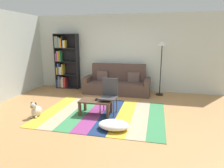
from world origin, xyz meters
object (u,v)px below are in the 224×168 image
object	(u,v)px
standing_lamp	(162,51)
folding_chair	(109,93)
coffee_table	(96,103)
pouf	(114,125)
tv_remote	(96,99)
couch	(117,84)
dog	(36,110)
bookshelf	(64,62)

from	to	relation	value
standing_lamp	folding_chair	size ratio (longest dim) A/B	1.98
folding_chair	coffee_table	bearing A→B (deg)	-118.58
pouf	tv_remote	world-z (taller)	tv_remote
coffee_table	pouf	world-z (taller)	coffee_table
standing_lamp	folding_chair	distance (m)	2.57
couch	tv_remote	bearing A→B (deg)	-93.41
pouf	dog	distance (m)	2.02
coffee_table	folding_chair	bearing A→B (deg)	25.61
pouf	dog	size ratio (longest dim) A/B	1.63
folding_chair	standing_lamp	bearing A→B (deg)	93.75
dog	folding_chair	world-z (taller)	folding_chair
coffee_table	tv_remote	size ratio (longest dim) A/B	5.25
coffee_table	pouf	distance (m)	0.98
pouf	tv_remote	distance (m)	1.03
couch	coffee_table	bearing A→B (deg)	-93.48
standing_lamp	folding_chair	world-z (taller)	standing_lamp
coffee_table	tv_remote	distance (m)	0.08
pouf	folding_chair	distance (m)	1.03
bookshelf	coffee_table	bearing A→B (deg)	-50.26
pouf	coffee_table	bearing A→B (deg)	130.31
standing_lamp	tv_remote	xyz separation A→B (m)	(-1.57, -2.13, -1.10)
couch	bookshelf	world-z (taller)	bookshelf
bookshelf	pouf	bearing A→B (deg)	-50.12
bookshelf	tv_remote	size ratio (longest dim) A/B	13.59
coffee_table	dog	world-z (taller)	dog
coffee_table	folding_chair	world-z (taller)	folding_chair
pouf	dog	bearing A→B (deg)	172.54
dog	folding_chair	bearing A→B (deg)	20.20
dog	folding_chair	distance (m)	1.84
bookshelf	standing_lamp	xyz separation A→B (m)	(3.55, -0.20, 0.48)
bookshelf	folding_chair	bearing A→B (deg)	-44.19
coffee_table	standing_lamp	size ratio (longest dim) A/B	0.44
standing_lamp	folding_chair	bearing A→B (deg)	-122.05
pouf	standing_lamp	bearing A→B (deg)	71.79
couch	folding_chair	world-z (taller)	couch
bookshelf	standing_lamp	distance (m)	3.59
tv_remote	folding_chair	size ratio (longest dim) A/B	0.17
bookshelf	pouf	xyz separation A→B (m)	(2.59, -3.10, -0.90)
bookshelf	tv_remote	distance (m)	3.12
dog	tv_remote	world-z (taller)	dog
coffee_table	dog	bearing A→B (deg)	-161.09
couch	dog	size ratio (longest dim) A/B	5.69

